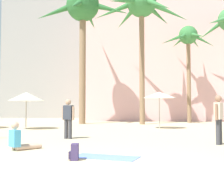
{
  "coord_description": "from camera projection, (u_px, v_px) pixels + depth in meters",
  "views": [
    {
      "loc": [
        0.43,
        -6.48,
        1.36
      ],
      "look_at": [
        -0.08,
        5.78,
        2.05
      ],
      "focal_mm": 48.79,
      "sensor_mm": 36.0,
      "label": 1
    }
  ],
  "objects": [
    {
      "name": "ground",
      "position": [
        104.0,
        171.0,
        6.4
      ],
      "size": [
        120.0,
        120.0,
        0.0
      ],
      "primitive_type": "plane",
      "color": "#C6B28C"
    },
    {
      "name": "hotel_pink",
      "position": [
        203.0,
        42.0,
        33.87
      ],
      "size": [
        24.78,
        11.48,
        17.15
      ],
      "primitive_type": "cube",
      "color": "beige",
      "rests_on": "ground"
    },
    {
      "name": "hotel_tower_gray",
      "position": [
        80.0,
        33.0,
        41.15
      ],
      "size": [
        17.54,
        10.03,
        22.57
      ],
      "primitive_type": "cube",
      "color": "gray",
      "rests_on": "ground"
    },
    {
      "name": "palm_tree_far_left",
      "position": [
        83.0,
        12.0,
        24.36
      ],
      "size": [
        7.56,
        7.5,
        10.83
      ],
      "color": "#896B4C",
      "rests_on": "ground"
    },
    {
      "name": "palm_tree_center",
      "position": [
        142.0,
        9.0,
        23.87
      ],
      "size": [
        7.52,
        6.71,
        10.7
      ],
      "color": "#896B4C",
      "rests_on": "ground"
    },
    {
      "name": "palm_tree_right",
      "position": [
        188.0,
        42.0,
        25.75
      ],
      "size": [
        4.6,
        4.52,
        8.21
      ],
      "color": "#896B4C",
      "rests_on": "ground"
    },
    {
      "name": "cafe_umbrella_1",
      "position": [
        26.0,
        97.0,
        18.42
      ],
      "size": [
        2.17,
        2.17,
        2.24
      ],
      "color": "gray",
      "rests_on": "ground"
    },
    {
      "name": "cafe_umbrella_4",
      "position": [
        159.0,
        95.0,
        18.88
      ],
      "size": [
        2.05,
        2.05,
        2.27
      ],
      "color": "gray",
      "rests_on": "ground"
    },
    {
      "name": "beach_towel",
      "position": [
        105.0,
        157.0,
        8.16
      ],
      "size": [
        1.94,
        1.34,
        0.01
      ],
      "primitive_type": "cube",
      "rotation": [
        0.0,
        0.0,
        -0.33
      ],
      "color": "#6684E0",
      "rests_on": "ground"
    },
    {
      "name": "backpack",
      "position": [
        74.0,
        152.0,
        7.73
      ],
      "size": [
        0.25,
        0.31,
        0.42
      ],
      "rotation": [
        0.0,
        0.0,
        3.2
      ],
      "color": "#3D3057",
      "rests_on": "ground"
    },
    {
      "name": "person_far_left",
      "position": [
        219.0,
        117.0,
        10.95
      ],
      "size": [
        0.42,
        0.55,
        1.77
      ],
      "rotation": [
        0.0,
        0.0,
        5.68
      ],
      "color": "#3D3D42",
      "rests_on": "ground"
    },
    {
      "name": "person_mid_center",
      "position": [
        68.0,
        117.0,
        12.9
      ],
      "size": [
        0.59,
        0.36,
        1.68
      ],
      "rotation": [
        0.0,
        0.0,
        1.18
      ],
      "color": "#3D3D42",
      "rests_on": "ground"
    },
    {
      "name": "person_mid_right",
      "position": [
        20.0,
        140.0,
        9.55
      ],
      "size": [
        0.95,
        0.97,
        0.9
      ],
      "rotation": [
        0.0,
        0.0,
        0.81
      ],
      "color": "#D1A889",
      "rests_on": "ground"
    }
  ]
}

